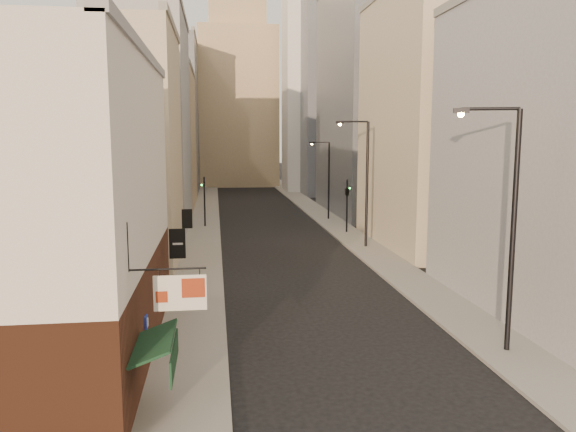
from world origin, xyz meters
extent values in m
cube|color=gray|center=(-6.50, 55.00, 0.07)|extent=(3.00, 140.00, 0.15)
cube|color=gray|center=(6.50, 55.00, 0.07)|extent=(3.00, 140.00, 0.15)
cube|color=#50291A|center=(-11.00, 9.00, 2.00)|extent=(6.00, 16.00, 4.00)
cube|color=silver|center=(-11.00, 9.00, 8.00)|extent=(6.00, 16.00, 8.00)
cube|color=gray|center=(-8.20, 9.00, 12.10)|extent=(0.60, 16.00, 0.40)
cylinder|color=black|center=(-6.90, 3.00, 4.90)|extent=(2.40, 0.06, 0.06)
cube|color=beige|center=(-6.50, 3.00, 4.15)|extent=(1.60, 0.06, 1.10)
cube|color=maroon|center=(-6.10, 3.00, 4.30)|extent=(0.70, 0.10, 0.60)
cube|color=maroon|center=(-7.05, 3.00, 4.05)|extent=(0.35, 0.10, 0.35)
cube|color=black|center=(-7.35, 3.20, 2.55)|extent=(1.25, 3.00, 0.52)
cube|color=black|center=(-6.75, 3.20, 2.05)|extent=(0.06, 3.00, 0.80)
cube|color=#1D32A9|center=(-7.95, 6.20, 2.20)|extent=(0.08, 0.40, 0.50)
cube|color=black|center=(-7.30, 14.00, 3.60)|extent=(0.80, 0.08, 1.50)
cube|color=black|center=(-7.30, 24.00, 3.40)|extent=(0.70, 0.08, 1.30)
cube|color=tan|center=(-12.00, 26.00, 8.00)|extent=(8.00, 12.00, 16.00)
cube|color=gray|center=(-12.00, 42.00, 10.00)|extent=(8.00, 16.00, 20.00)
cube|color=tan|center=(-12.00, 60.00, 8.50)|extent=(8.00, 18.00, 17.00)
cube|color=gray|center=(-12.00, 80.00, 12.00)|extent=(8.00, 20.00, 24.00)
cube|color=gray|center=(12.00, 12.00, 8.00)|extent=(8.00, 16.00, 16.00)
cube|color=tan|center=(12.00, 30.00, 10.00)|extent=(8.00, 16.00, 20.00)
cube|color=gray|center=(12.00, 50.00, 13.00)|extent=(8.00, 20.00, 26.00)
cube|color=gray|center=(18.00, 78.00, 25.00)|extent=(20.00, 22.00, 50.00)
cube|color=tan|center=(-1.00, 92.00, 14.00)|extent=(14.00, 14.00, 28.00)
cube|color=tan|center=(-1.00, 92.00, 31.00)|extent=(10.00, 10.00, 6.00)
cube|color=silver|center=(10.00, 78.00, 17.00)|extent=(8.00, 8.00, 34.00)
cylinder|color=black|center=(6.45, 6.98, 4.97)|extent=(0.22, 0.22, 9.94)
cylinder|color=black|center=(5.39, 7.32, 9.94)|extent=(2.15, 0.79, 0.13)
cube|color=black|center=(4.34, 7.65, 9.89)|extent=(0.65, 0.41, 0.20)
sphere|color=gold|center=(4.34, 7.65, 9.74)|extent=(0.27, 0.27, 0.27)
cylinder|color=black|center=(6.55, 29.29, 5.02)|extent=(0.22, 0.22, 10.04)
cylinder|color=black|center=(5.43, 29.34, 10.04)|extent=(2.23, 0.24, 0.13)
cube|color=black|center=(4.32, 29.39, 9.98)|extent=(0.62, 0.27, 0.20)
sphere|color=gold|center=(4.32, 29.39, 9.83)|extent=(0.27, 0.27, 0.27)
cylinder|color=black|center=(6.63, 44.75, 4.15)|extent=(0.18, 0.18, 8.29)
cylinder|color=black|center=(5.75, 45.00, 8.29)|extent=(1.80, 0.61, 0.11)
cube|color=black|center=(4.86, 45.25, 8.24)|extent=(0.54, 0.33, 0.17)
sphere|color=gold|center=(4.86, 45.25, 8.12)|extent=(0.22, 0.22, 0.22)
cylinder|color=black|center=(-6.45, 41.40, 2.50)|extent=(0.16, 0.16, 5.00)
imported|color=black|center=(-6.45, 41.40, 4.20)|extent=(0.56, 0.56, 1.37)
sphere|color=#19E533|center=(-6.70, 41.40, 4.20)|extent=(0.16, 0.16, 0.16)
cylinder|color=black|center=(6.61, 36.20, 2.50)|extent=(0.16, 0.16, 5.00)
imported|color=black|center=(6.61, 36.20, 4.20)|extent=(0.70, 0.70, 1.46)
sphere|color=#19E533|center=(6.86, 36.20, 4.20)|extent=(0.16, 0.16, 0.16)
camera|label=1|loc=(-5.38, -13.84, 8.85)|focal=35.00mm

